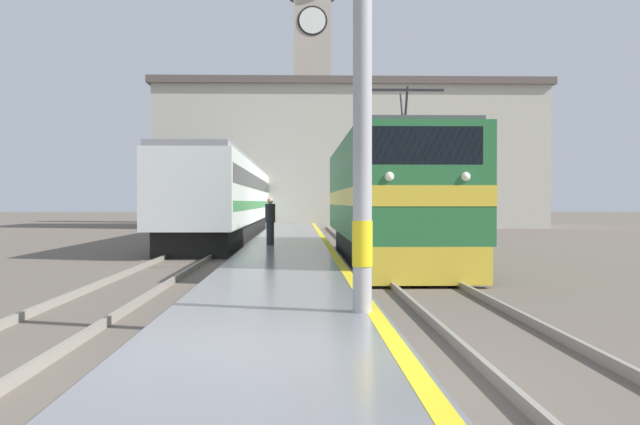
# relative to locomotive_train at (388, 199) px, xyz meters

# --- Properties ---
(ground_plane) EXTENTS (200.00, 200.00, 0.00)m
(ground_plane) POSITION_rel_locomotive_train_xyz_m (-3.00, 14.85, -1.91)
(ground_plane) COLOR #60564C
(platform) EXTENTS (2.91, 140.00, 0.39)m
(platform) POSITION_rel_locomotive_train_xyz_m (-2.99, 9.85, -1.72)
(platform) COLOR slate
(platform) RESTS_ON ground
(rail_track_near) EXTENTS (2.83, 140.00, 0.16)m
(rail_track_near) POSITION_rel_locomotive_train_xyz_m (0.00, 9.85, -1.88)
(rail_track_near) COLOR #60564C
(rail_track_near) RESTS_ON ground
(rail_track_far) EXTENTS (2.83, 140.00, 0.16)m
(rail_track_far) POSITION_rel_locomotive_train_xyz_m (-6.19, 9.85, -1.88)
(rail_track_far) COLOR #60564C
(rail_track_far) RESTS_ON ground
(locomotive_train) EXTENTS (2.92, 14.10, 4.71)m
(locomotive_train) POSITION_rel_locomotive_train_xyz_m (0.00, 0.00, 0.00)
(locomotive_train) COLOR black
(locomotive_train) RESTS_ON ground
(passenger_train) EXTENTS (2.92, 41.77, 3.77)m
(passenger_train) POSITION_rel_locomotive_train_xyz_m (-6.19, 21.55, 0.13)
(passenger_train) COLOR black
(passenger_train) RESTS_ON ground
(catenary_mast) EXTENTS (2.14, 0.27, 7.34)m
(catenary_mast) POSITION_rel_locomotive_train_xyz_m (-1.77, -12.64, 2.11)
(catenary_mast) COLOR #9E9EA3
(catenary_mast) RESTS_ON platform
(person_on_platform) EXTENTS (0.34, 0.34, 1.60)m
(person_on_platform) POSITION_rel_locomotive_train_xyz_m (-3.64, 2.79, -0.69)
(person_on_platform) COLOR #23232D
(person_on_platform) RESTS_ON platform
(clock_tower) EXTENTS (3.88, 3.88, 21.85)m
(clock_tower) POSITION_rel_locomotive_train_xyz_m (-1.54, 41.29, 9.67)
(clock_tower) COLOR #ADA393
(clock_tower) RESTS_ON ground
(station_building) EXTENTS (27.88, 9.81, 10.38)m
(station_building) POSITION_rel_locomotive_train_xyz_m (0.98, 32.94, 3.30)
(station_building) COLOR #B7B2A3
(station_building) RESTS_ON ground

